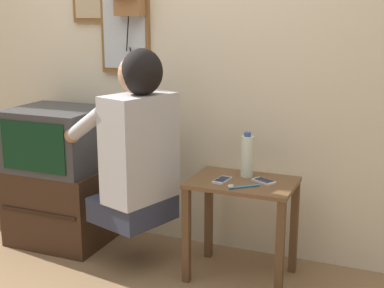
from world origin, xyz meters
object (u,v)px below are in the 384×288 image
object	(u,v)px
cell_phone_spare	(264,181)
person	(137,143)
toothbrush	(242,187)
television	(57,139)
cell_phone_held	(222,180)
water_bottle	(247,156)
wall_mirror	(125,22)

from	to	relation	value
cell_phone_spare	person	bearing A→B (deg)	129.62
toothbrush	television	bearing A→B (deg)	41.73
cell_phone_held	toothbrush	xyz separation A→B (m)	(0.13, -0.07, 0.00)
person	television	bearing A→B (deg)	95.19
television	toothbrush	distance (m)	1.25
person	television	distance (m)	0.66
television	cell_phone_held	world-z (taller)	television
water_bottle	cell_phone_spare	bearing A→B (deg)	-30.36
television	toothbrush	xyz separation A→B (m)	(1.24, -0.14, -0.11)
water_bottle	toothbrush	xyz separation A→B (m)	(0.04, -0.20, -0.11)
person	wall_mirror	distance (m)	0.83
cell_phone_spare	water_bottle	xyz separation A→B (m)	(-0.12, 0.07, 0.11)
cell_phone_spare	wall_mirror	bearing A→B (deg)	100.61
television	wall_mirror	size ratio (longest dim) A/B	0.87
cell_phone_held	cell_phone_spare	xyz separation A→B (m)	(0.21, 0.07, 0.00)
cell_phone_held	television	bearing A→B (deg)	-176.02
wall_mirror	person	bearing A→B (deg)	-55.67
television	cell_phone_spare	world-z (taller)	television
cell_phone_spare	toothbrush	distance (m)	0.16
television	cell_phone_spare	size ratio (longest dim) A/B	3.93
television	water_bottle	world-z (taller)	television
wall_mirror	water_bottle	world-z (taller)	wall_mirror
television	water_bottle	bearing A→B (deg)	2.83
water_bottle	toothbrush	bearing A→B (deg)	-79.98
television	cell_phone_held	size ratio (longest dim) A/B	4.13
cell_phone_spare	water_bottle	size ratio (longest dim) A/B	0.56
person	wall_mirror	bearing A→B (deg)	52.64
cell_phone_spare	toothbrush	world-z (taller)	toothbrush
toothbrush	cell_phone_held	bearing A→B (deg)	21.08
cell_phone_held	water_bottle	size ratio (longest dim) A/B	0.53
television	cell_phone_spare	xyz separation A→B (m)	(1.32, -0.01, -0.11)
cell_phone_spare	television	bearing A→B (deg)	117.50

